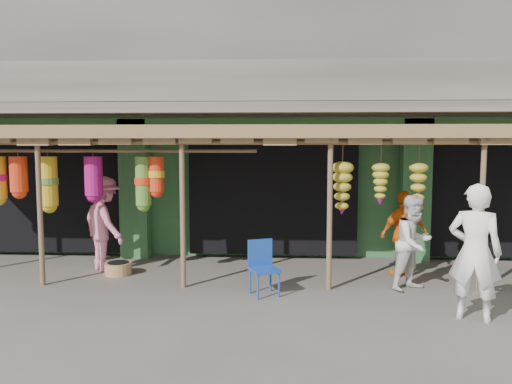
{
  "coord_description": "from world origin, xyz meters",
  "views": [
    {
      "loc": [
        0.2,
        -8.57,
        2.47
      ],
      "look_at": [
        -0.31,
        1.0,
        1.55
      ],
      "focal_mm": 35.0,
      "sensor_mm": 36.0,
      "label": 1
    }
  ],
  "objects_px": {
    "blue_chair": "(263,264)",
    "person_right": "(414,243)",
    "person_vendor": "(404,234)",
    "person_shopper": "(104,223)",
    "person_front": "(475,252)"
  },
  "relations": [
    {
      "from": "blue_chair",
      "to": "person_right",
      "type": "xyz_separation_m",
      "value": [
        2.55,
        0.39,
        0.31
      ]
    },
    {
      "from": "person_right",
      "to": "person_vendor",
      "type": "height_order",
      "value": "person_right"
    },
    {
      "from": "person_right",
      "to": "person_shopper",
      "type": "relative_size",
      "value": 0.87
    },
    {
      "from": "person_front",
      "to": "person_shopper",
      "type": "relative_size",
      "value": 1.04
    },
    {
      "from": "person_vendor",
      "to": "person_right",
      "type": "bearing_deg",
      "value": 68.84
    },
    {
      "from": "person_right",
      "to": "person_shopper",
      "type": "distance_m",
      "value": 5.82
    },
    {
      "from": "person_front",
      "to": "person_shopper",
      "type": "height_order",
      "value": "person_front"
    },
    {
      "from": "person_front",
      "to": "person_shopper",
      "type": "xyz_separation_m",
      "value": [
        -6.19,
        2.47,
        -0.04
      ]
    },
    {
      "from": "person_front",
      "to": "blue_chair",
      "type": "bearing_deg",
      "value": 5.38
    },
    {
      "from": "person_right",
      "to": "person_shopper",
      "type": "height_order",
      "value": "person_shopper"
    },
    {
      "from": "blue_chair",
      "to": "person_shopper",
      "type": "xyz_separation_m",
      "value": [
        -3.17,
        1.42,
        0.43
      ]
    },
    {
      "from": "person_right",
      "to": "person_vendor",
      "type": "xyz_separation_m",
      "value": [
        0.04,
        0.86,
        -0.0
      ]
    },
    {
      "from": "blue_chair",
      "to": "person_vendor",
      "type": "distance_m",
      "value": 2.89
    },
    {
      "from": "person_front",
      "to": "person_right",
      "type": "height_order",
      "value": "person_front"
    },
    {
      "from": "blue_chair",
      "to": "person_vendor",
      "type": "bearing_deg",
      "value": 2.23
    }
  ]
}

